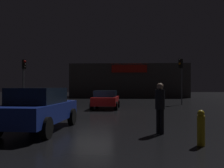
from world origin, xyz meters
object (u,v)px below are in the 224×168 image
Objects in this scene: car_far at (39,108)px; store_building at (129,81)px; traffic_signal_opposite at (181,69)px; pedestrian at (160,104)px; fire_hydrant at (201,128)px; car_near at (106,99)px; traffic_signal_cross_left at (24,73)px.

store_building is at bearing 82.71° from car_far.
traffic_signal_opposite is 0.91× the size of car_far.
fire_hydrant is at bearing -62.50° from pedestrian.
car_far is (-1.88, -9.48, 0.12)m from car_near.
store_building reaches higher than car_far.
traffic_signal_cross_left is 1.10× the size of car_near.
store_building reaches higher than fire_hydrant.
car_near is 0.84× the size of car_far.
traffic_signal_opposite reaches higher than pedestrian.
traffic_signal_opposite is 8.45m from car_near.
pedestrian is (-4.04, -14.44, -2.22)m from traffic_signal_opposite.
pedestrian is (4.52, -0.45, 0.21)m from car_far.
traffic_signal_opposite is at bearing -2.19° from traffic_signal_cross_left.
car_near is (8.43, -5.09, -2.28)m from traffic_signal_cross_left.
pedestrian is (11.07, -15.02, -1.95)m from traffic_signal_cross_left.
store_building is 34.24m from fire_hydrant.
car_near is 3.89× the size of fire_hydrant.
fire_hydrant is (5.42, -2.18, -0.35)m from car_far.
store_building is at bearing 58.56° from traffic_signal_cross_left.
store_building is 9.98× the size of pedestrian.
traffic_signal_cross_left reaches higher than car_near.
car_far is (-4.09, -31.98, -1.73)m from store_building.
pedestrian is at bearing 117.50° from fire_hydrant.
pedestrian is (0.43, -32.43, -1.52)m from store_building.
traffic_signal_cross_left reaches higher than car_far.
traffic_signal_opposite is 15.16m from pedestrian.
pedestrian is at bearing -105.64° from traffic_signal_opposite.
store_building reaches higher than car_near.
store_building is 22.68m from car_near.
traffic_signal_opposite is 16.71m from fire_hydrant.
pedestrian reaches higher than fire_hydrant.
car_far is at bearing -121.45° from traffic_signal_opposite.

